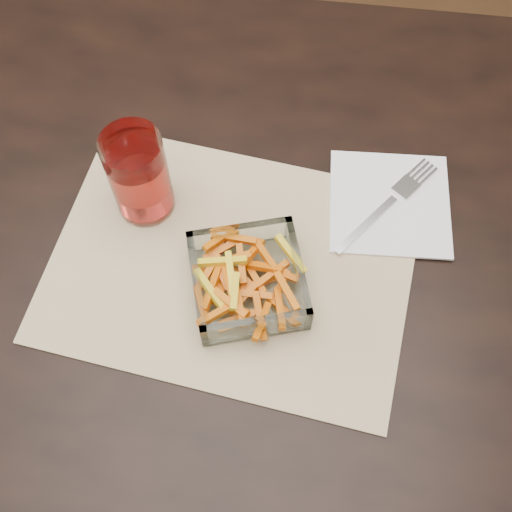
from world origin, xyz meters
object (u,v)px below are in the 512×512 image
object	(u,v)px
glass_bowl	(248,282)
fork	(389,203)
dining_table	(227,271)
tumbler	(139,177)

from	to	relation	value
glass_bowl	fork	world-z (taller)	glass_bowl
dining_table	fork	distance (m)	0.24
dining_table	tumbler	bearing A→B (deg)	158.25
dining_table	glass_bowl	distance (m)	0.13
dining_table	fork	world-z (taller)	fork
tumbler	dining_table	bearing A→B (deg)	-21.75
dining_table	glass_bowl	xyz separation A→B (m)	(0.04, -0.06, 0.11)
glass_bowl	tumbler	distance (m)	0.19
dining_table	glass_bowl	world-z (taller)	glass_bowl
glass_bowl	fork	distance (m)	0.22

